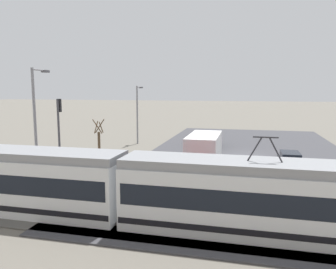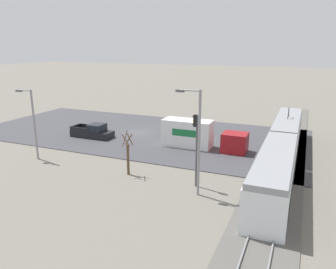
{
  "view_description": "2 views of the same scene",
  "coord_description": "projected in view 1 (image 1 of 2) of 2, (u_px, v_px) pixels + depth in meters",
  "views": [
    {
      "loc": [
        0.18,
        33.64,
        6.67
      ],
      "look_at": [
        6.93,
        5.79,
        2.72
      ],
      "focal_mm": 35.0,
      "sensor_mm": 36.0,
      "label": 1
    },
    {
      "loc": [
        37.29,
        20.3,
        11.15
      ],
      "look_at": [
        8.21,
        7.93,
        2.62
      ],
      "focal_mm": 35.0,
      "sensor_mm": 36.0,
      "label": 2
    }
  ],
  "objects": [
    {
      "name": "box_truck",
      "position": [
        202.0,
        159.0,
        24.6
      ],
      "size": [
        2.35,
        9.53,
        3.08
      ],
      "color": "maroon",
      "rests_on": "ground"
    },
    {
      "name": "rail_bed",
      "position": [
        247.0,
        232.0,
        15.27
      ],
      "size": [
        53.26,
        4.4,
        0.22
      ],
      "color": "#5B5954",
      "rests_on": "ground"
    },
    {
      "name": "ground_plane",
      "position": [
        248.0,
        156.0,
        33.25
      ],
      "size": [
        320.0,
        320.0,
        0.0
      ],
      "primitive_type": "plane",
      "color": "slate"
    },
    {
      "name": "street_lamp_mid_block",
      "position": [
        36.0,
        117.0,
        23.48
      ],
      "size": [
        0.36,
        1.95,
        8.19
      ],
      "color": "gray",
      "rests_on": "ground"
    },
    {
      "name": "light_rail_tram",
      "position": [
        123.0,
        189.0,
        16.46
      ],
      "size": [
        26.74,
        2.75,
        4.52
      ],
      "color": "white",
      "rests_on": "ground"
    },
    {
      "name": "street_tree",
      "position": [
        99.0,
        143.0,
        30.1
      ],
      "size": [
        0.96,
        0.8,
        3.99
      ],
      "color": "brown",
      "rests_on": "ground"
    },
    {
      "name": "traffic_light_pole",
      "position": [
        59.0,
        129.0,
        23.76
      ],
      "size": [
        0.28,
        0.47,
        6.0
      ],
      "color": "#47474C",
      "rests_on": "ground"
    },
    {
      "name": "pickup_truck",
      "position": [
        209.0,
        141.0,
        37.99
      ],
      "size": [
        2.09,
        5.36,
        1.75
      ],
      "color": "black",
      "rests_on": "ground"
    },
    {
      "name": "street_lamp_near_crossing",
      "position": [
        138.0,
        110.0,
        40.24
      ],
      "size": [
        0.36,
        1.95,
        7.09
      ],
      "color": "gray",
      "rests_on": "ground"
    },
    {
      "name": "road_surface",
      "position": [
        248.0,
        155.0,
        33.25
      ],
      "size": [
        20.27,
        42.93,
        0.08
      ],
      "color": "#424247",
      "rests_on": "ground"
    },
    {
      "name": "sedan_car_0",
      "position": [
        290.0,
        163.0,
        26.91
      ],
      "size": [
        1.7,
        4.46,
        1.49
      ],
      "color": "#4C5156",
      "rests_on": "ground"
    }
  ]
}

